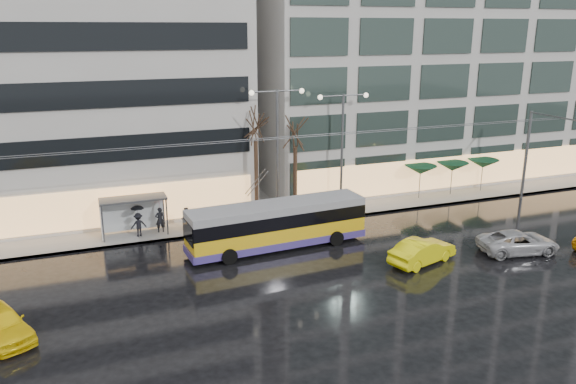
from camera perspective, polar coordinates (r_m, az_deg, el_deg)
ground at (r=30.50m, az=2.28°, el=-9.25°), size 140.00×140.00×0.00m
sidewalk at (r=43.35m, az=-2.48°, el=-1.24°), size 80.00×10.00×0.15m
kerb at (r=38.92m, az=-0.19°, el=-3.30°), size 80.00×0.10×0.15m
building_right at (r=53.39m, az=13.79°, el=15.35°), size 32.00×14.00×25.00m
trolleybus at (r=34.63m, az=-1.10°, el=-3.50°), size 11.37×4.59×5.21m
catenary at (r=36.37m, az=-1.05°, el=2.16°), size 42.24×5.12×7.00m
bus_shelter at (r=37.76m, az=-16.02°, el=-1.57°), size 4.20×1.60×2.51m
street_lamp_near at (r=38.96m, az=-1.10°, el=5.74°), size 3.96×0.36×9.03m
street_lamp_far at (r=40.93m, az=5.54°, el=5.79°), size 3.96×0.36×8.53m
tree_a at (r=38.50m, az=-3.33°, el=7.24°), size 3.20×3.20×8.40m
tree_b at (r=39.78m, az=0.75°, el=6.55°), size 3.20×3.20×7.70m
parasol_a at (r=45.25m, az=13.31°, el=2.21°), size 2.50×2.50×2.65m
parasol_b at (r=46.96m, az=16.37°, el=2.49°), size 2.50×2.50×2.65m
parasol_c at (r=48.80m, az=19.20°, el=2.75°), size 2.50×2.50×2.65m
taxi_b at (r=33.60m, az=13.49°, el=-5.87°), size 4.65×2.77×1.45m
sedan_silver at (r=36.90m, az=22.34°, el=-4.73°), size 5.17×3.11×1.34m
pedestrian_a at (r=37.80m, az=-12.93°, el=-1.91°), size 1.00×1.02×2.19m
pedestrian_b at (r=38.15m, az=-10.33°, el=-2.66°), size 0.92×0.85×1.53m
pedestrian_c at (r=37.47m, az=-14.98°, el=-2.75°), size 1.07×0.90×2.11m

